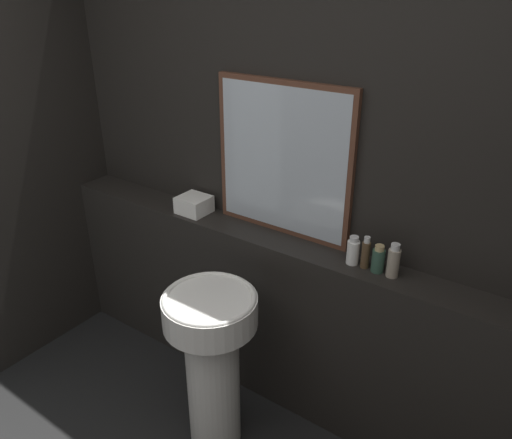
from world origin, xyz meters
The scene contains 9 objects.
wall_back centered at (0.00, 1.73, 1.25)m, with size 8.00×0.06×2.50m.
vanity_counter centered at (0.00, 1.59, 0.48)m, with size 2.77×0.21×0.95m.
pedestal_sink centered at (-0.05, 1.13, 0.52)m, with size 0.43×0.43×0.86m.
mirror centered at (-0.03, 1.68, 1.33)m, with size 0.73×0.03×0.75m.
towel_stack centered at (-0.54, 1.59, 1.00)m, with size 0.16×0.15×0.09m.
shampoo_bottle centered at (0.40, 1.59, 1.02)m, with size 0.06×0.06×0.13m.
conditioner_bottle centered at (0.46, 1.59, 1.02)m, with size 0.04×0.04×0.15m.
lotion_bottle centered at (0.52, 1.59, 1.01)m, with size 0.06×0.06×0.13m.
body_wash_bottle centered at (0.59, 1.59, 1.03)m, with size 0.05×0.05×0.16m.
Camera 1 is at (1.16, -0.23, 2.10)m, focal length 35.00 mm.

